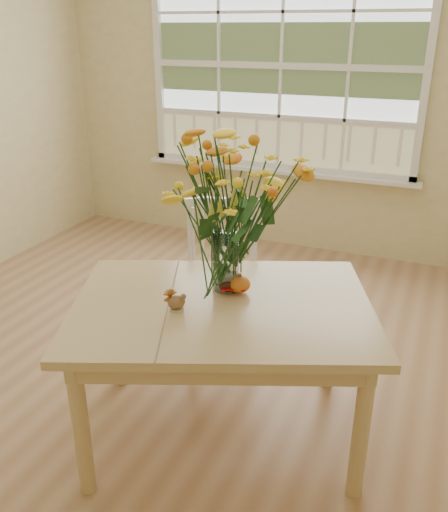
% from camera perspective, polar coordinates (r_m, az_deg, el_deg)
% --- Properties ---
extents(floor, '(4.00, 4.50, 0.01)m').
position_cam_1_polar(floor, '(3.21, -7.29, -12.28)').
color(floor, '#A77951').
rests_on(floor, ground).
extents(wall_back, '(4.00, 0.02, 2.70)m').
position_cam_1_polar(wall_back, '(4.72, 6.07, 16.90)').
color(wall_back, '#D1BE86').
rests_on(wall_back, floor).
extents(window, '(2.42, 0.12, 1.74)m').
position_cam_1_polar(window, '(4.67, 6.02, 19.07)').
color(window, silver).
rests_on(window, wall_back).
extents(dining_table, '(1.58, 1.37, 0.71)m').
position_cam_1_polar(dining_table, '(2.46, -0.18, -6.86)').
color(dining_table, tan).
rests_on(dining_table, floor).
extents(windsor_chair, '(0.54, 0.53, 0.92)m').
position_cam_1_polar(windsor_chair, '(3.17, -0.22, -1.70)').
color(windsor_chair, white).
rests_on(windsor_chair, floor).
extents(flower_vase, '(0.57, 0.57, 0.68)m').
position_cam_1_polar(flower_vase, '(2.39, 0.19, 5.36)').
color(flower_vase, white).
rests_on(flower_vase, dining_table).
extents(pumpkin, '(0.10, 0.10, 0.08)m').
position_cam_1_polar(pumpkin, '(2.49, 1.66, -3.05)').
color(pumpkin, orange).
rests_on(pumpkin, dining_table).
extents(turkey_figurine, '(0.09, 0.09, 0.10)m').
position_cam_1_polar(turkey_figurine, '(2.35, -5.03, -4.88)').
color(turkey_figurine, '#CCB78C').
rests_on(turkey_figurine, dining_table).
extents(dark_gourd, '(0.12, 0.07, 0.07)m').
position_cam_1_polar(dark_gourd, '(2.50, 0.30, -3.11)').
color(dark_gourd, '#38160F').
rests_on(dark_gourd, dining_table).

